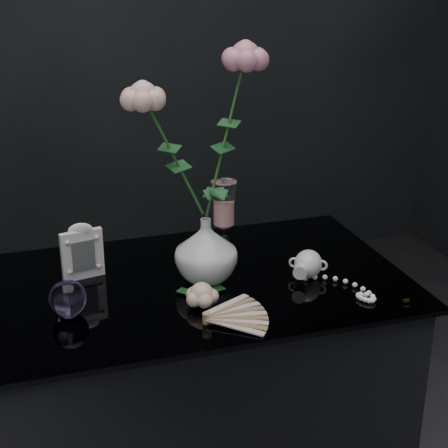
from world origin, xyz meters
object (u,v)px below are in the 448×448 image
object	(u,v)px
paperweight	(68,298)
loose_rose	(202,295)
vase	(206,250)
wine_glass	(224,222)
picture_frame	(82,251)
pearl_jar	(308,263)

from	to	relation	value
paperweight	loose_rose	distance (m)	0.27
vase	wine_glass	size ratio (longest dim) A/B	0.74
vase	paperweight	xyz separation A→B (m)	(-0.31, -0.07, -0.04)
picture_frame	loose_rose	world-z (taller)	picture_frame
loose_rose	pearl_jar	bearing A→B (deg)	26.72
wine_glass	picture_frame	distance (m)	0.33
loose_rose	vase	bearing A→B (deg)	82.50
vase	wine_glass	distance (m)	0.12
vase	paperweight	world-z (taller)	vase
pearl_jar	paperweight	bearing A→B (deg)	-146.82
paperweight	loose_rose	xyz separation A→B (m)	(0.27, -0.05, -0.01)
picture_frame	loose_rose	size ratio (longest dim) A/B	0.86
vase	wine_glass	bearing A→B (deg)	51.89
vase	pearl_jar	bearing A→B (deg)	-12.59
wine_glass	pearl_jar	world-z (taller)	wine_glass
wine_glass	pearl_jar	xyz separation A→B (m)	(0.16, -0.14, -0.07)
picture_frame	pearl_jar	bearing A→B (deg)	-27.13
picture_frame	loose_rose	bearing A→B (deg)	-54.56
paperweight	loose_rose	bearing A→B (deg)	-9.57
picture_frame	pearl_jar	size ratio (longest dim) A/B	0.58
wine_glass	loose_rose	world-z (taller)	wine_glass
wine_glass	picture_frame	size ratio (longest dim) A/B	1.49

